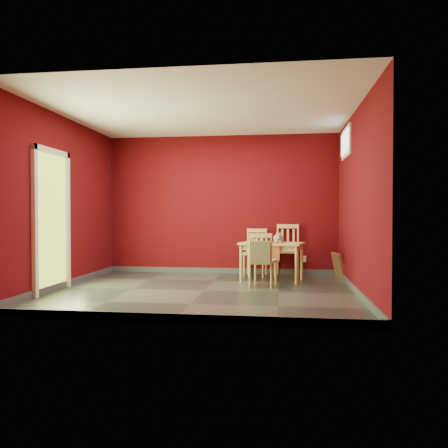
# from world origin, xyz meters

# --- Properties ---
(ground) EXTENTS (4.50, 4.50, 0.00)m
(ground) POSITION_xyz_m (0.00, 0.00, 0.00)
(ground) COLOR #2D342D
(ground) RESTS_ON ground
(room_shell) EXTENTS (4.50, 4.50, 4.50)m
(room_shell) POSITION_xyz_m (0.00, 0.00, 0.05)
(room_shell) COLOR #50080C
(room_shell) RESTS_ON ground
(doorway) EXTENTS (0.06, 1.01, 2.13)m
(doorway) POSITION_xyz_m (-2.23, -0.40, 1.12)
(doorway) COLOR #B7D838
(doorway) RESTS_ON ground
(window) EXTENTS (0.05, 0.90, 0.50)m
(window) POSITION_xyz_m (2.23, 1.00, 2.35)
(window) COLOR white
(window) RESTS_ON room_shell
(outlet_plate) EXTENTS (0.08, 0.02, 0.12)m
(outlet_plate) POSITION_xyz_m (1.60, 1.99, 0.30)
(outlet_plate) COLOR silver
(outlet_plate) RESTS_ON room_shell
(dining_table) EXTENTS (1.17, 0.84, 0.67)m
(dining_table) POSITION_xyz_m (1.00, 1.13, 0.58)
(dining_table) COLOR tan
(dining_table) RESTS_ON ground
(table_runner) EXTENTS (0.40, 0.65, 0.30)m
(table_runner) POSITION_xyz_m (1.00, 1.03, 0.62)
(table_runner) COLOR #A14C29
(table_runner) RESTS_ON dining_table
(chair_far_left) EXTENTS (0.46, 0.46, 0.89)m
(chair_far_left) POSITION_xyz_m (0.69, 1.75, 0.45)
(chair_far_left) COLOR tan
(chair_far_left) RESTS_ON ground
(chair_far_right) EXTENTS (0.51, 0.51, 0.97)m
(chair_far_right) POSITION_xyz_m (1.27, 1.80, 0.50)
(chair_far_right) COLOR tan
(chair_far_right) RESTS_ON ground
(chair_near) EXTENTS (0.47, 0.47, 0.86)m
(chair_near) POSITION_xyz_m (0.87, 0.46, 0.44)
(chair_near) COLOR tan
(chair_near) RESTS_ON ground
(tote_bag) EXTENTS (0.30, 0.18, 0.42)m
(tote_bag) POSITION_xyz_m (0.84, 0.25, 0.56)
(tote_bag) COLOR #7D8C5A
(tote_bag) RESTS_ON chair_near
(cat) EXTENTS (0.23, 0.40, 0.19)m
(cat) POSITION_xyz_m (1.11, 1.17, 0.76)
(cat) COLOR slate
(cat) RESTS_ON table_runner
(picture_frame) EXTENTS (0.23, 0.48, 0.46)m
(picture_frame) POSITION_xyz_m (2.19, 1.56, 0.23)
(picture_frame) COLOR brown
(picture_frame) RESTS_ON ground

